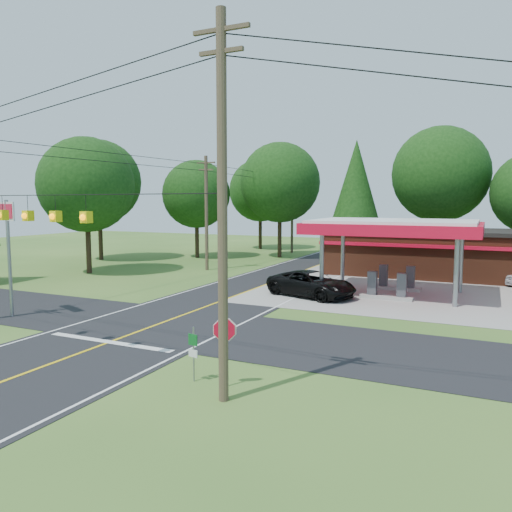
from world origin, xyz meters
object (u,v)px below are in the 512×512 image
at_px(big_stop_sign, 8,232).
at_px(gas_canopy, 394,229).
at_px(suv_car, 312,284).
at_px(octagonal_stop_sign, 225,336).

bearing_deg(big_stop_sign, gas_canopy, 41.44).
height_order(gas_canopy, big_stop_sign, big_stop_sign).
height_order(suv_car, big_stop_sign, big_stop_sign).
height_order(suv_car, octagonal_stop_sign, octagonal_stop_sign).
relative_size(suv_car, octagonal_stop_sign, 2.53).
bearing_deg(octagonal_stop_sign, gas_canopy, 84.00).
xyz_separation_m(gas_canopy, octagonal_stop_sign, (-2.00, -19.01, -2.54)).
distance_m(gas_canopy, octagonal_stop_sign, 19.29).
distance_m(big_stop_sign, octagonal_stop_sign, 15.77).
relative_size(gas_canopy, suv_car, 1.80).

